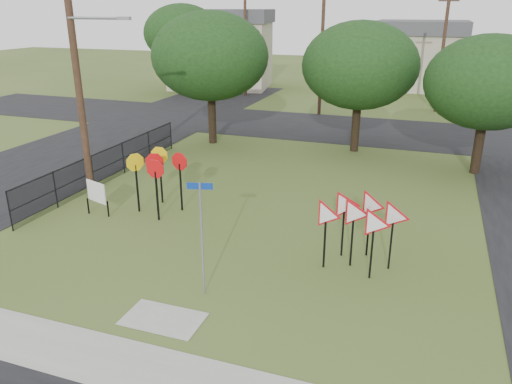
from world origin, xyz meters
TOP-DOWN VIEW (x-y plane):
  - ground at (0.00, 0.00)m, footprint 140.00×140.00m
  - sidewalk at (0.00, -4.20)m, footprint 30.00×1.60m
  - street_left at (-12.00, 10.00)m, footprint 8.00×50.00m
  - street_far at (0.00, 20.00)m, footprint 60.00×8.00m
  - curb_pad at (0.00, -2.40)m, footprint 2.00×1.20m
  - street_name_sign at (0.45, -0.94)m, footprint 0.65×0.19m
  - stop_sign_cluster at (-3.67, 3.87)m, footprint 2.08×1.70m
  - yield_sign_cluster at (4.13, 2.08)m, footprint 2.80×1.67m
  - info_board at (-5.65, 2.72)m, footprint 1.02×0.38m
  - utility_pole_main at (-7.24, 4.50)m, footprint 3.55×0.33m
  - far_pole_a at (-2.00, 24.00)m, footprint 1.40×0.24m
  - far_pole_b at (6.00, 28.00)m, footprint 1.40×0.24m
  - far_pole_c at (-10.00, 30.00)m, footprint 1.40×0.24m
  - fence_run at (-7.60, 6.25)m, footprint 0.05×11.55m
  - house_left at (-14.00, 34.00)m, footprint 10.58×8.88m
  - house_mid at (4.00, 40.00)m, footprint 8.40×8.40m
  - tree_near_left at (-6.00, 14.00)m, footprint 6.40×6.40m
  - tree_near_mid at (2.00, 15.00)m, footprint 6.00×6.00m
  - tree_near_right at (8.00, 13.00)m, footprint 5.60×5.60m
  - tree_far_left at (-16.00, 30.00)m, footprint 6.80×6.80m

SIDE VIEW (x-z plane):
  - ground at x=0.00m, z-range 0.00..0.00m
  - sidewalk at x=0.00m, z-range 0.00..0.02m
  - street_left at x=-12.00m, z-range 0.00..0.02m
  - street_far at x=0.00m, z-range 0.00..0.02m
  - curb_pad at x=0.00m, z-range 0.00..0.02m
  - fence_run at x=-7.60m, z-range 0.03..1.53m
  - info_board at x=-5.65m, z-range 0.22..1.55m
  - yield_sign_cluster at x=4.13m, z-range 0.53..2.73m
  - stop_sign_cluster at x=-3.67m, z-range 0.57..2.90m
  - street_name_sign at x=0.45m, z-range 0.22..3.43m
  - house_mid at x=4.00m, z-range 0.05..6.25m
  - house_left at x=-14.00m, z-range 0.05..7.25m
  - tree_near_right at x=8.00m, z-range 1.06..7.39m
  - far_pole_b at x=6.00m, z-range 0.10..8.60m
  - tree_near_mid at x=2.00m, z-range 1.14..7.94m
  - far_pole_a at x=-2.00m, z-range 0.10..9.10m
  - far_pole_c at x=-10.00m, z-range 0.10..9.10m
  - tree_near_left at x=-6.00m, z-range 1.22..8.49m
  - tree_far_left at x=-16.00m, z-range 1.31..9.04m
  - utility_pole_main at x=-7.24m, z-range 0.21..10.21m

